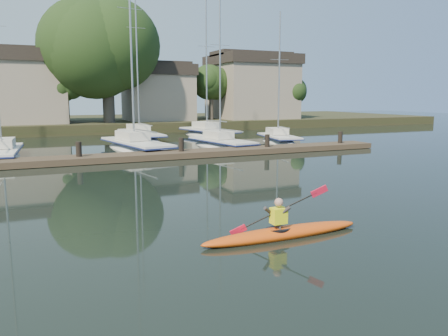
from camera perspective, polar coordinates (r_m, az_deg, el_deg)
name	(u,v)px	position (r m, az deg, el deg)	size (l,w,h in m)	color
ground	(231,222)	(13.09, 0.95, -7.10)	(160.00, 160.00, 0.00)	black
kayak	(282,231)	(11.80, 7.64, -8.11)	(4.74, 0.96, 1.51)	#D85210
dock	(133,157)	(26.19, -11.83, 1.46)	(34.00, 2.00, 1.80)	#493B2A
sailboat_1	(2,161)	(29.62, -26.97, 0.78)	(2.47, 8.31, 13.42)	silver
sailboat_2	(136,153)	(30.88, -11.40, 1.89)	(4.04, 10.08, 16.26)	silver
sailboat_3	(222,150)	(32.03, -0.31, 2.36)	(3.33, 8.10, 12.69)	silver
sailboat_4	(279,145)	(35.83, 7.13, 3.04)	(3.23, 7.03, 11.51)	silver
sailboat_6	(140,141)	(39.31, -10.85, 3.49)	(2.71, 10.33, 16.26)	silver
sailboat_7	(208,138)	(41.26, -2.06, 3.89)	(3.94, 9.15, 14.30)	silver
shore	(98,101)	(52.16, -16.17, 8.46)	(90.00, 25.25, 12.75)	#262E17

